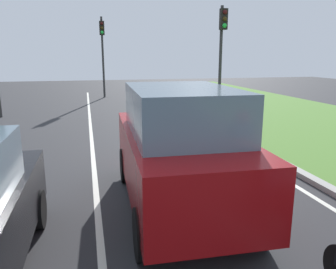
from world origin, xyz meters
TOP-DOWN VIEW (x-y plane):
  - ground_plane at (0.00, 14.00)m, footprint 60.00×60.00m
  - lane_line_center at (-0.70, 14.00)m, footprint 0.12×32.00m
  - lane_line_right_edge at (3.60, 14.00)m, footprint 0.12×32.00m
  - grass_verge_right at (8.50, 14.00)m, footprint 9.00×48.00m
  - curb_right at (4.10, 14.00)m, footprint 0.24×48.00m
  - car_suv_ahead at (0.80, 8.52)m, footprint 2.11×4.57m
  - traffic_light_near_right at (5.31, 17.53)m, footprint 0.32×0.50m
  - traffic_light_far_median at (0.43, 26.45)m, footprint 0.32×0.50m

SIDE VIEW (x-z plane):
  - ground_plane at x=0.00m, z-range 0.00..0.00m
  - lane_line_center at x=-0.70m, z-range 0.00..0.01m
  - lane_line_right_edge at x=3.60m, z-range 0.00..0.01m
  - grass_verge_right at x=8.50m, z-range 0.00..0.06m
  - curb_right at x=4.10m, z-range 0.00..0.12m
  - car_suv_ahead at x=0.80m, z-range 0.03..2.31m
  - traffic_light_near_right at x=5.31m, z-range 0.92..5.92m
  - traffic_light_far_median at x=0.43m, z-range 0.91..6.26m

